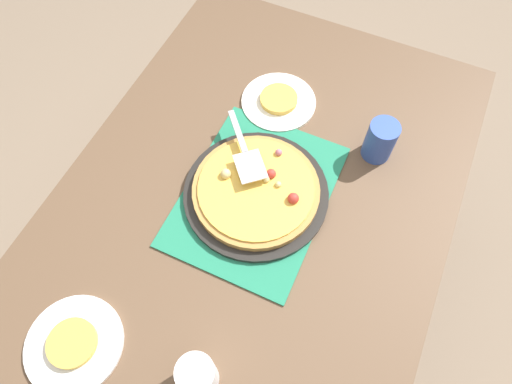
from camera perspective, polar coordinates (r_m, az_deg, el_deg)
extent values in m
plane|color=#84705B|center=(1.88, 0.00, -11.13)|extent=(8.00, 8.00, 0.00)
cube|color=brown|center=(1.20, 0.00, -0.79)|extent=(1.40, 1.00, 0.03)
cube|color=brown|center=(1.85, 21.17, 4.97)|extent=(0.07, 0.07, 0.72)
cube|color=brown|center=(1.59, -26.41, -20.09)|extent=(0.07, 0.07, 0.72)
cube|color=brown|center=(1.95, -4.12, 14.24)|extent=(0.07, 0.07, 0.72)
cube|color=#237F5B|center=(1.18, 0.00, -0.39)|extent=(0.48, 0.36, 0.01)
cylinder|color=black|center=(1.17, 0.00, -0.16)|extent=(0.38, 0.38, 0.01)
cylinder|color=#B78442|center=(1.16, 0.00, 0.23)|extent=(0.33, 0.33, 0.02)
cylinder|color=#EAB747|center=(1.15, 0.00, 0.54)|extent=(0.30, 0.30, 0.01)
sphere|color=#E5CC7F|center=(1.15, 1.32, 1.61)|extent=(0.02, 0.02, 0.02)
sphere|color=#E5CC7F|center=(1.16, -3.93, 2.22)|extent=(0.03, 0.03, 0.03)
sphere|color=#B76675|center=(1.19, 2.90, 5.03)|extent=(0.02, 0.02, 0.02)
sphere|color=red|center=(1.12, 4.76, -0.81)|extent=(0.03, 0.03, 0.03)
sphere|color=red|center=(1.16, 1.93, 2.34)|extent=(0.03, 0.03, 0.03)
sphere|color=#E5CC7F|center=(1.14, 2.85, 0.96)|extent=(0.02, 0.02, 0.02)
cylinder|color=white|center=(1.13, -22.09, -17.46)|extent=(0.22, 0.22, 0.01)
cylinder|color=white|center=(1.36, 2.89, 11.37)|extent=(0.22, 0.22, 0.01)
cylinder|color=#EAB747|center=(1.12, -22.33, -17.33)|extent=(0.11, 0.11, 0.02)
cylinder|color=#EAB747|center=(1.35, 2.91, 11.72)|extent=(0.11, 0.11, 0.02)
cylinder|color=white|center=(1.00, -7.41, -22.13)|extent=(0.08, 0.08, 0.12)
cylinder|color=#3351AD|center=(1.25, 15.49, 6.32)|extent=(0.08, 0.08, 0.12)
cube|color=silver|center=(1.15, -0.74, 3.28)|extent=(0.11, 0.11, 0.00)
cube|color=#B2B2B7|center=(1.21, -2.32, 7.72)|extent=(0.12, 0.10, 0.01)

